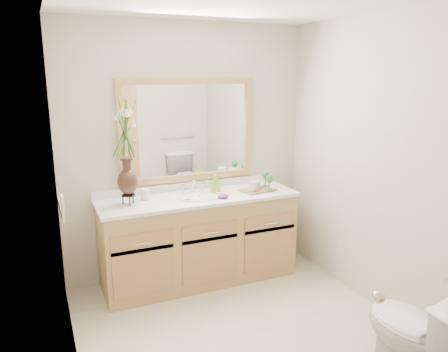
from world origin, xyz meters
name	(u,v)px	position (x,y,z in m)	size (l,w,h in m)	color
floor	(247,336)	(0.00, 0.00, 0.00)	(2.60, 2.60, 0.00)	beige
wall_back	(188,151)	(0.00, 1.30, 1.20)	(2.40, 0.02, 2.40)	beige
wall_front	(387,251)	(0.00, -1.30, 1.20)	(2.40, 0.02, 2.40)	beige
wall_left	(66,203)	(-1.20, 0.00, 1.20)	(0.02, 2.60, 2.40)	beige
wall_right	(383,167)	(1.20, 0.00, 1.20)	(0.02, 2.60, 2.40)	beige
vanity	(199,240)	(0.00, 1.01, 0.40)	(1.80, 0.55, 0.80)	tan
counter	(199,198)	(0.00, 1.01, 0.82)	(1.84, 0.57, 0.03)	white
sink	(199,202)	(0.00, 1.00, 0.78)	(0.38, 0.34, 0.23)	white
mirror	(188,130)	(0.00, 1.28, 1.41)	(1.32, 0.04, 0.97)	white
switch_plate	(62,203)	(-1.19, 0.76, 0.98)	(0.02, 0.12, 0.12)	white
door	(325,307)	(-0.30, -1.29, 1.00)	(0.80, 0.03, 2.00)	tan
toilet	(418,337)	(0.70, -0.92, 0.37)	(0.42, 0.75, 0.74)	white
flower_vase	(125,139)	(-0.64, 1.03, 1.40)	(0.20, 0.20, 0.84)	black
tumbler	(145,194)	(-0.47, 1.10, 0.88)	(0.08, 0.08, 0.10)	silver
soap_dish	(188,200)	(-0.14, 0.91, 0.84)	(0.09, 0.09, 0.03)	silver
soap_bottle	(215,184)	(0.19, 1.07, 0.91)	(0.07, 0.07, 0.16)	#88C62E
purple_dish	(223,196)	(0.18, 0.87, 0.85)	(0.10, 0.08, 0.04)	#632777
tray	(257,190)	(0.58, 0.96, 0.84)	(0.32, 0.21, 0.02)	olive
mug_left	(252,186)	(0.50, 0.93, 0.89)	(0.10, 0.09, 0.10)	silver
mug_right	(257,184)	(0.60, 0.99, 0.89)	(0.09, 0.08, 0.09)	silver
goblet_front	(269,180)	(0.67, 0.89, 0.95)	(0.07, 0.07, 0.15)	#277736
goblet_back	(266,176)	(0.71, 1.04, 0.95)	(0.07, 0.07, 0.15)	#277736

